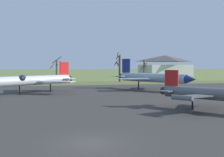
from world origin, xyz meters
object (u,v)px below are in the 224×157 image
at_px(jet_fighter_front_left, 218,94).
at_px(jet_fighter_rear_center, 153,77).
at_px(jet_fighter_front_right, 33,80).
at_px(visitor_building, 165,66).
at_px(info_placard_rear_center, 198,91).

relative_size(jet_fighter_front_left, jet_fighter_rear_center, 0.74).
distance_m(jet_fighter_front_left, jet_fighter_rear_center, 24.10).
bearing_deg(jet_fighter_front_right, visitor_building, 51.68).
relative_size(jet_fighter_front_right, info_placard_rear_center, 15.01).
bearing_deg(info_placard_rear_center, jet_fighter_front_left, -112.34).
xyz_separation_m(jet_fighter_front_left, visitor_building, (30.04, 85.41, 2.56)).
xyz_separation_m(jet_fighter_front_right, jet_fighter_rear_center, (21.69, 1.63, 0.19)).
relative_size(jet_fighter_front_left, jet_fighter_front_right, 0.79).
distance_m(jet_fighter_front_left, info_placard_rear_center, 16.81).
xyz_separation_m(jet_fighter_front_right, info_placard_rear_center, (26.15, -6.88, -1.70)).
xyz_separation_m(jet_fighter_rear_center, info_placard_rear_center, (4.46, -8.52, -1.88)).
distance_m(jet_fighter_front_left, jet_fighter_front_right, 29.87).
relative_size(jet_fighter_rear_center, visitor_building, 0.70).
bearing_deg(visitor_building, info_placard_rear_center, -108.70).
height_order(jet_fighter_front_left, jet_fighter_front_right, jet_fighter_front_right).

